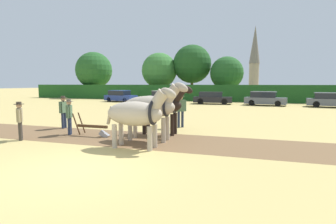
% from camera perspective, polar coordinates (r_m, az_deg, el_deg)
% --- Properties ---
extents(ground_plane, '(240.00, 240.00, 0.00)m').
position_cam_1_polar(ground_plane, '(7.82, -19.28, -11.69)').
color(ground_plane, tan).
extents(plowed_furrow_strip, '(23.29, 4.07, 0.01)m').
position_cam_1_polar(plowed_furrow_strip, '(12.76, -18.94, -4.78)').
color(plowed_furrow_strip, brown).
rests_on(plowed_furrow_strip, ground).
extents(hedgerow, '(62.31, 1.36, 2.21)m').
position_cam_1_polar(hedgerow, '(35.88, 11.98, 4.04)').
color(hedgerow, '#1E511E').
rests_on(hedgerow, ground).
extents(tree_far_left, '(6.07, 6.07, 7.66)m').
position_cam_1_polar(tree_far_left, '(46.41, -15.83, 8.73)').
color(tree_far_left, brown).
rests_on(tree_far_left, ground).
extents(tree_left, '(5.59, 5.59, 7.24)m').
position_cam_1_polar(tree_left, '(42.15, -1.91, 9.00)').
color(tree_left, brown).
rests_on(tree_left, ground).
extents(tree_center_left, '(5.94, 5.94, 8.37)m').
position_cam_1_polar(tree_center_left, '(41.57, 5.27, 10.33)').
color(tree_center_left, '#4C3823').
rests_on(tree_center_left, ground).
extents(tree_center, '(4.86, 4.86, 6.34)m').
position_cam_1_polar(tree_center, '(39.80, 12.65, 8.25)').
color(tree_center, brown).
rests_on(tree_center, ground).
extents(church_spire, '(2.32, 2.32, 15.07)m').
position_cam_1_polar(church_spire, '(62.04, 18.31, 10.98)').
color(church_spire, gray).
rests_on(church_spire, ground).
extents(draft_horse_lead_left, '(2.80, 1.02, 2.30)m').
position_cam_1_polar(draft_horse_lead_left, '(9.56, -6.70, -0.32)').
color(draft_horse_lead_left, '#B2A38E').
rests_on(draft_horse_lead_left, ground).
extents(draft_horse_lead_right, '(2.96, 1.03, 2.49)m').
position_cam_1_polar(draft_horse_lead_right, '(10.83, -3.67, 1.14)').
color(draft_horse_lead_right, '#B2A38E').
rests_on(draft_horse_lead_right, ground).
extents(draft_horse_trail_left, '(2.77, 0.97, 2.38)m').
position_cam_1_polar(draft_horse_trail_left, '(12.15, -1.32, 1.48)').
color(draft_horse_trail_left, black).
rests_on(draft_horse_trail_left, ground).
extents(plow, '(1.75, 0.47, 1.13)m').
position_cam_1_polar(plow, '(12.20, -15.64, -3.63)').
color(plow, '#4C331E').
rests_on(plow, ground).
extents(farmer_at_plow, '(0.41, 0.58, 1.64)m').
position_cam_1_polar(farmer_at_plow, '(12.91, -20.70, -0.45)').
color(farmer_at_plow, '#28334C').
rests_on(farmer_at_plow, ground).
extents(farmer_beside_team, '(0.51, 0.51, 1.78)m').
position_cam_1_polar(farmer_beside_team, '(14.08, 2.76, 0.88)').
color(farmer_beside_team, '#28334C').
rests_on(farmer_beside_team, ground).
extents(farmer_onlooker_left, '(0.47, 0.48, 1.61)m').
position_cam_1_polar(farmer_onlooker_left, '(12.50, -29.58, -1.17)').
color(farmer_onlooker_left, '#38332D').
rests_on(farmer_onlooker_left, ground).
extents(farmer_onlooker_right, '(0.43, 0.66, 1.71)m').
position_cam_1_polar(farmer_onlooker_right, '(14.87, -21.79, 0.52)').
color(farmer_onlooker_right, '#28334C').
rests_on(farmer_onlooker_right, ground).
extents(parked_car_far_left, '(4.34, 2.38, 1.49)m').
position_cam_1_polar(parked_car_far_left, '(35.22, -10.34, 3.40)').
color(parked_car_far_left, navy).
rests_on(parked_car_far_left, ground).
extents(parked_car_left, '(4.15, 2.41, 1.51)m').
position_cam_1_polar(parked_car_left, '(32.67, -0.91, 3.31)').
color(parked_car_left, '#9E9EA8').
rests_on(parked_car_left, ground).
extents(parked_car_center_left, '(4.51, 2.08, 1.42)m').
position_cam_1_polar(parked_car_center_left, '(31.10, 9.61, 3.02)').
color(parked_car_center_left, black).
rests_on(parked_car_center_left, ground).
extents(parked_car_center, '(4.47, 2.29, 1.52)m').
position_cam_1_polar(parked_car_center, '(30.46, 20.34, 2.73)').
color(parked_car_center, '#565B66').
rests_on(parked_car_center, ground).
extents(parked_car_center_right, '(4.63, 2.14, 1.48)m').
position_cam_1_polar(parked_car_center_right, '(30.95, 31.93, 2.20)').
color(parked_car_center_right, '#565B66').
rests_on(parked_car_center_right, ground).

